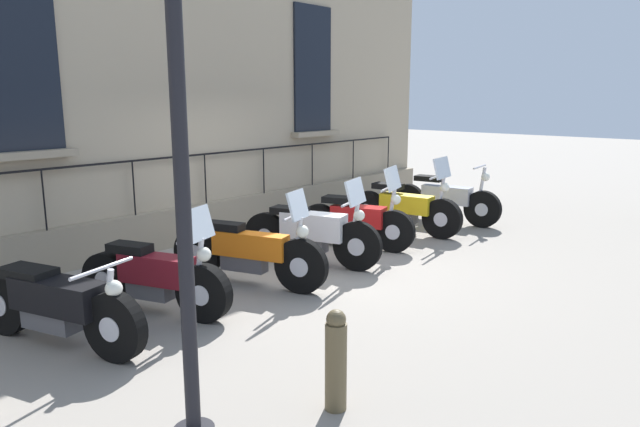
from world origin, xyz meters
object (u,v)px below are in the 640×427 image
(motorcycle_black, at_px, (57,305))
(motorcycle_maroon, at_px, (155,278))
(motorcycle_yellow, at_px, (405,209))
(motorcycle_red, at_px, (357,221))
(bollard, at_px, (336,360))
(motorcycle_white, at_px, (312,233))
(lamppost, at_px, (175,41))
(motorcycle_orange, at_px, (249,253))
(motorcycle_silver, at_px, (445,200))

(motorcycle_black, xyz_separation_m, motorcycle_maroon, (-0.04, 1.14, -0.01))
(motorcycle_yellow, bearing_deg, motorcycle_black, -89.31)
(motorcycle_red, xyz_separation_m, bollard, (2.90, -4.02, -0.03))
(motorcycle_white, xyz_separation_m, lamppost, (2.52, -3.98, 2.28))
(motorcycle_black, distance_m, motorcycle_red, 4.93)
(motorcycle_yellow, bearing_deg, motorcycle_maroon, -89.64)
(bollard, bearing_deg, lamppost, -104.74)
(motorcycle_maroon, height_order, lamppost, lamppost)
(motorcycle_black, height_order, motorcycle_white, motorcycle_white)
(motorcycle_black, distance_m, bollard, 2.95)
(motorcycle_orange, height_order, motorcycle_red, motorcycle_red)
(motorcycle_yellow, distance_m, bollard, 6.12)
(motorcycle_maroon, distance_m, bollard, 2.86)
(motorcycle_red, bearing_deg, lamppost, -63.21)
(motorcycle_black, bearing_deg, motorcycle_silver, 89.94)
(motorcycle_yellow, bearing_deg, lamppost, -68.43)
(motorcycle_maroon, height_order, motorcycle_red, motorcycle_red)
(motorcycle_white, height_order, bollard, motorcycle_white)
(motorcycle_black, xyz_separation_m, lamppost, (2.51, -0.23, 2.34))
(motorcycle_red, bearing_deg, motorcycle_black, -88.90)
(lamppost, relative_size, bollard, 5.40)
(motorcycle_white, distance_m, motorcycle_red, 1.18)
(motorcycle_black, distance_m, motorcycle_maroon, 1.14)
(motorcycle_white, bearing_deg, lamppost, -57.67)
(motorcycle_yellow, xyz_separation_m, motorcycle_silver, (0.08, 1.27, -0.01))
(motorcycle_black, xyz_separation_m, motorcycle_yellow, (-0.08, 6.31, 0.02))
(motorcycle_orange, relative_size, motorcycle_yellow, 1.01)
(motorcycle_black, height_order, motorcycle_red, motorcycle_red)
(motorcycle_silver, distance_m, bollard, 7.24)
(motorcycle_white, distance_m, motorcycle_silver, 3.83)
(motorcycle_black, relative_size, bollard, 2.57)
(motorcycle_orange, relative_size, motorcycle_white, 1.03)
(motorcycle_maroon, relative_size, motorcycle_orange, 0.88)
(motorcycle_maroon, distance_m, motorcycle_red, 3.79)
(motorcycle_orange, bearing_deg, motorcycle_black, -90.03)
(motorcycle_yellow, bearing_deg, motorcycle_white, -88.51)
(motorcycle_red, height_order, motorcycle_yellow, motorcycle_yellow)
(motorcycle_white, height_order, motorcycle_red, motorcycle_red)
(motorcycle_red, bearing_deg, motorcycle_yellow, 89.24)
(motorcycle_maroon, xyz_separation_m, motorcycle_yellow, (-0.03, 5.17, 0.03))
(lamppost, bearing_deg, bollard, 75.26)
(motorcycle_white, xyz_separation_m, motorcycle_yellow, (-0.07, 2.56, -0.03))
(motorcycle_orange, distance_m, motorcycle_red, 2.42)
(motorcycle_maroon, bearing_deg, motorcycle_silver, 89.53)
(lamppost, xyz_separation_m, bollard, (0.30, 1.14, -2.34))
(motorcycle_white, distance_m, lamppost, 5.23)
(motorcycle_black, bearing_deg, motorcycle_red, 91.10)
(motorcycle_orange, bearing_deg, motorcycle_white, 90.51)
(motorcycle_red, height_order, lamppost, lamppost)
(motorcycle_black, xyz_separation_m, motorcycle_white, (-0.01, 3.75, 0.06))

